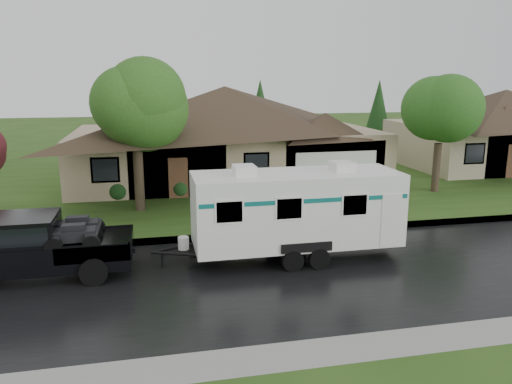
{
  "coord_description": "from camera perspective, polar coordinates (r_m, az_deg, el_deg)",
  "views": [
    {
      "loc": [
        -2.63,
        -16.53,
        6.23
      ],
      "look_at": [
        1.36,
        2.0,
        1.89
      ],
      "focal_mm": 35.0,
      "sensor_mm": 36.0,
      "label": 1
    }
  ],
  "objects": [
    {
      "name": "curb",
      "position": [
        19.94,
        -4.0,
        -5.12
      ],
      "size": [
        140.0,
        0.5,
        0.15
      ],
      "primitive_type": "cube",
      "color": "gray",
      "rests_on": "ground"
    },
    {
      "name": "tree_left_green",
      "position": [
        23.45,
        -13.66,
        9.56
      ],
      "size": [
        4.23,
        4.23,
        7.01
      ],
      "color": "#382B1E",
      "rests_on": "lawn"
    },
    {
      "name": "pickup_truck",
      "position": [
        17.35,
        -24.67,
        -5.54
      ],
      "size": [
        6.13,
        2.33,
        2.04
      ],
      "color": "black",
      "rests_on": "ground"
    },
    {
      "name": "road",
      "position": [
        16.03,
        -1.78,
        -9.97
      ],
      "size": [
        140.0,
        8.0,
        0.01
      ],
      "primitive_type": "cube",
      "color": "black",
      "rests_on": "ground"
    },
    {
      "name": "tree_right_green",
      "position": [
        28.59,
        20.35,
        8.33
      ],
      "size": [
        3.66,
        3.66,
        6.06
      ],
      "color": "#382B1E",
      "rests_on": "lawn"
    },
    {
      "name": "lawn",
      "position": [
        32.24,
        -7.26,
        1.78
      ],
      "size": [
        140.0,
        26.0,
        0.15
      ],
      "primitive_type": "cube",
      "color": "#2B4B17",
      "rests_on": "ground"
    },
    {
      "name": "shrub_row",
      "position": [
        26.83,
        -1.95,
        0.88
      ],
      "size": [
        13.6,
        1.0,
        1.0
      ],
      "color": "#143814",
      "rests_on": "lawn"
    },
    {
      "name": "house_main",
      "position": [
        30.88,
        -2.97,
        7.98
      ],
      "size": [
        19.44,
        10.8,
        6.9
      ],
      "color": "tan",
      "rests_on": "lawn"
    },
    {
      "name": "house_neighbor",
      "position": [
        39.77,
        26.89,
        7.33
      ],
      "size": [
        15.12,
        9.72,
        6.45
      ],
      "color": "#BFAC8D",
      "rests_on": "lawn"
    },
    {
      "name": "travel_trailer",
      "position": [
        17.41,
        4.63,
        -1.89
      ],
      "size": [
        7.56,
        2.66,
        3.39
      ],
      "color": "white",
      "rests_on": "ground"
    },
    {
      "name": "ground",
      "position": [
        17.86,
        -2.95,
        -7.54
      ],
      "size": [
        140.0,
        140.0,
        0.0
      ],
      "primitive_type": "plane",
      "color": "#2B4B17",
      "rests_on": "ground"
    }
  ]
}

